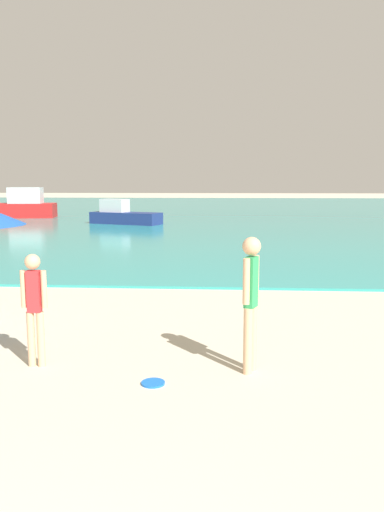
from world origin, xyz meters
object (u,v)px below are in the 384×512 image
(person_standing, at_px, (251,296))
(frisbee, at_px, (153,383))
(boat_near, at_px, (123,215))
(boat_far, at_px, (14,207))
(person_distant, at_px, (34,303))

(person_standing, relative_size, frisbee, 6.07)
(boat_near, relative_size, boat_far, 0.71)
(frisbee, relative_size, boat_near, 0.07)
(person_standing, xyz_separation_m, boat_far, (-14.00, 25.92, -0.26))
(person_distant, height_order, boat_far, boat_far)
(person_distant, relative_size, boat_far, 0.25)
(boat_far, bearing_deg, frisbee, 107.23)
(person_standing, distance_m, frisbee, 1.61)
(person_distant, bearing_deg, person_standing, 179.53)
(person_distant, bearing_deg, boat_near, -81.67)
(person_distant, relative_size, boat_near, 0.36)
(person_distant, distance_m, boat_near, 21.75)
(frisbee, distance_m, boat_far, 29.35)
(boat_near, height_order, boat_far, boat_far)
(boat_far, bearing_deg, person_standing, 109.70)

